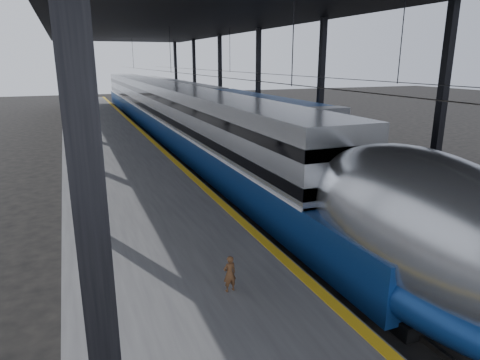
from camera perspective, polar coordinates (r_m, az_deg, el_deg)
ground at (r=12.91m, az=8.93°, el=-14.18°), size 160.00×160.00×0.00m
platform at (r=30.22m, az=-16.84°, el=3.76°), size 6.00×80.00×1.00m
yellow_strip at (r=30.47m, az=-11.66°, el=5.17°), size 0.30×80.00×0.01m
rails at (r=31.95m, az=-2.35°, el=4.27°), size 6.52×80.00×0.16m
canopy at (r=30.68m, az=-7.45°, el=20.65°), size 18.00×75.00×9.47m
tgv_train at (r=36.39m, az=-9.20°, el=8.70°), size 3.13×65.20×4.49m
second_train at (r=48.79m, az=-6.47°, el=10.38°), size 2.84×56.05×3.91m
child at (r=10.48m, az=-1.39°, el=-12.38°), size 0.36×0.26×0.92m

